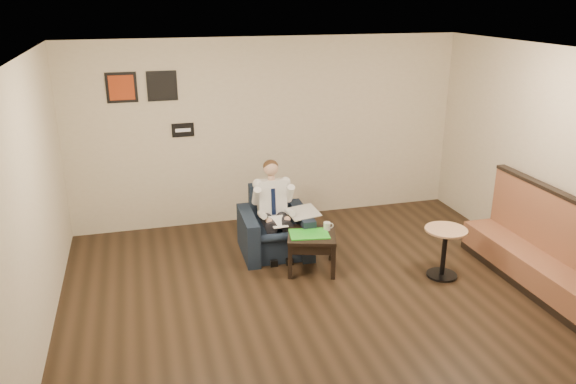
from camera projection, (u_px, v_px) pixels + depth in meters
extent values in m
plane|color=black|center=(333.00, 313.00, 6.28)|extent=(6.00, 6.00, 0.00)
cube|color=beige|center=(269.00, 131.00, 8.54)|extent=(6.00, 0.02, 2.80)
cube|color=beige|center=(524.00, 374.00, 3.09)|extent=(6.00, 0.02, 2.80)
cube|color=beige|center=(25.00, 225.00, 5.07)|extent=(0.02, 6.00, 2.80)
cube|color=white|center=(341.00, 58.00, 5.35)|extent=(6.00, 6.00, 0.02)
cube|color=black|center=(183.00, 130.00, 8.17)|extent=(0.32, 0.02, 0.20)
cube|color=#A93714|center=(122.00, 88.00, 7.76)|extent=(0.42, 0.03, 0.42)
cube|color=black|center=(162.00, 86.00, 7.89)|extent=(0.42, 0.03, 0.42)
cube|color=black|center=(275.00, 223.00, 7.61)|extent=(0.94, 0.94, 0.88)
cube|color=white|center=(278.00, 222.00, 7.39)|extent=(0.21, 0.29, 0.01)
cube|color=silver|center=(303.00, 212.00, 7.55)|extent=(0.39, 0.49, 0.01)
cube|color=black|center=(311.00, 251.00, 7.22)|extent=(0.75, 0.75, 0.49)
cube|color=green|center=(309.00, 234.00, 7.11)|extent=(0.54, 0.42, 0.01)
cylinder|color=white|center=(327.00, 226.00, 7.23)|extent=(0.11, 0.11, 0.10)
cube|color=black|center=(316.00, 228.00, 7.30)|extent=(0.17, 0.14, 0.01)
cube|color=brown|center=(536.00, 239.00, 6.77)|extent=(0.54, 2.26, 1.15)
cylinder|color=tan|center=(444.00, 253.00, 7.00)|extent=(0.66, 0.66, 0.65)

